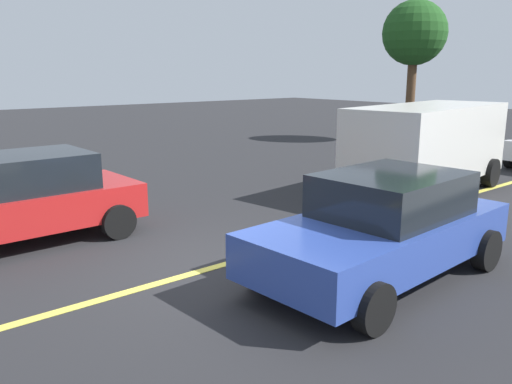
{
  "coord_description": "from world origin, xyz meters",
  "views": [
    {
      "loc": [
        -4.43,
        -6.32,
        2.99
      ],
      "look_at": [
        0.94,
        0.15,
        1.05
      ],
      "focal_mm": 36.4,
      "sensor_mm": 36.0,
      "label": 1
    }
  ],
  "objects_px": {
    "white_van": "(428,143)",
    "tree_left_verge": "(414,35)",
    "car_blue_mid_road": "(384,226)",
    "car_red_near_curb": "(27,198)"
  },
  "relations": [
    {
      "from": "car_blue_mid_road",
      "to": "car_red_near_curb",
      "type": "bearing_deg",
      "value": 124.24
    },
    {
      "from": "car_blue_mid_road",
      "to": "car_red_near_curb",
      "type": "relative_size",
      "value": 1.14
    },
    {
      "from": "white_van",
      "to": "tree_left_verge",
      "type": "height_order",
      "value": "tree_left_verge"
    },
    {
      "from": "white_van",
      "to": "car_red_near_curb",
      "type": "bearing_deg",
      "value": 165.46
    },
    {
      "from": "car_blue_mid_road",
      "to": "tree_left_verge",
      "type": "distance_m",
      "value": 16.85
    },
    {
      "from": "white_van",
      "to": "car_blue_mid_road",
      "type": "distance_m",
      "value": 6.22
    },
    {
      "from": "car_red_near_curb",
      "to": "tree_left_verge",
      "type": "distance_m",
      "value": 18.08
    },
    {
      "from": "white_van",
      "to": "car_blue_mid_road",
      "type": "height_order",
      "value": "white_van"
    },
    {
      "from": "car_red_near_curb",
      "to": "tree_left_verge",
      "type": "xyz_separation_m",
      "value": [
        17.26,
        3.82,
        3.76
      ]
    },
    {
      "from": "car_blue_mid_road",
      "to": "car_red_near_curb",
      "type": "height_order",
      "value": "car_red_near_curb"
    }
  ]
}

